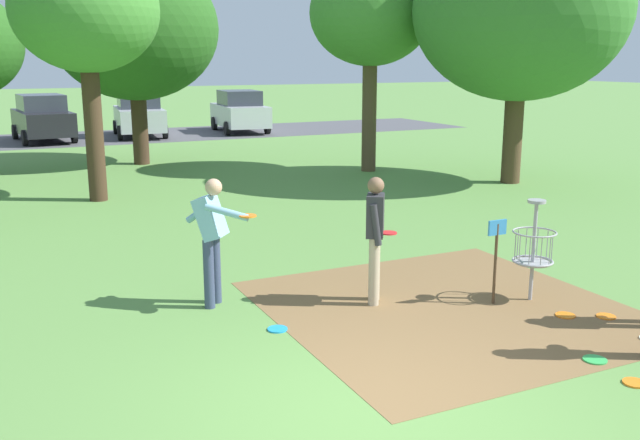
# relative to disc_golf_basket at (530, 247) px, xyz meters

# --- Properties ---
(ground_plane) EXTENTS (160.00, 160.00, 0.00)m
(ground_plane) POSITION_rel_disc_golf_basket_xyz_m (-3.44, -1.81, -0.75)
(ground_plane) COLOR #5B8942
(dirt_tee_pad) EXTENTS (4.45, 4.52, 0.01)m
(dirt_tee_pad) POSITION_rel_disc_golf_basket_xyz_m (-1.16, 0.18, -0.75)
(dirt_tee_pad) COLOR brown
(dirt_tee_pad) RESTS_ON ground
(disc_golf_basket) EXTENTS (0.98, 0.58, 1.39)m
(disc_golf_basket) POSITION_rel_disc_golf_basket_xyz_m (0.00, 0.00, 0.00)
(disc_golf_basket) COLOR #9E9EA3
(disc_golf_basket) RESTS_ON ground
(player_foreground_watching) EXTENTS (0.45, 0.48, 1.71)m
(player_foreground_watching) POSITION_rel_disc_golf_basket_xyz_m (-1.91, 0.83, 0.21)
(player_foreground_watching) COLOR tan
(player_foreground_watching) RESTS_ON ground
(player_waiting_right) EXTENTS (0.71, 1.04, 1.71)m
(player_waiting_right) POSITION_rel_disc_golf_basket_xyz_m (-3.88, 1.64, 0.23)
(player_waiting_right) COLOR #384260
(player_waiting_right) RESTS_ON ground
(frisbee_near_basket) EXTENTS (0.26, 0.26, 0.02)m
(frisbee_near_basket) POSITION_rel_disc_golf_basket_xyz_m (-0.68, -1.85, -0.74)
(frisbee_near_basket) COLOR green
(frisbee_near_basket) RESTS_ON ground
(frisbee_by_tee) EXTENTS (0.24, 0.24, 0.02)m
(frisbee_by_tee) POSITION_rel_disc_golf_basket_xyz_m (-0.75, -2.44, -0.74)
(frisbee_by_tee) COLOR orange
(frisbee_by_tee) RESTS_ON ground
(frisbee_far_left) EXTENTS (0.24, 0.24, 0.02)m
(frisbee_far_left) POSITION_rel_disc_golf_basket_xyz_m (-3.46, 0.47, -0.74)
(frisbee_far_left) COLOR #1E93DB
(frisbee_far_left) RESTS_ON ground
(frisbee_far_right) EXTENTS (0.24, 0.24, 0.02)m
(frisbee_far_right) POSITION_rel_disc_golf_basket_xyz_m (0.47, -0.94, -0.74)
(frisbee_far_right) COLOR orange
(frisbee_far_right) RESTS_ON ground
(frisbee_scattered_a) EXTENTS (0.25, 0.25, 0.02)m
(frisbee_scattered_a) POSITION_rel_disc_golf_basket_xyz_m (0.03, -0.69, -0.74)
(frisbee_scattered_a) COLOR orange
(frisbee_scattered_a) RESTS_ON ground
(tree_near_right) EXTENTS (3.21, 3.21, 5.63)m
(tree_near_right) POSITION_rel_disc_golf_basket_xyz_m (-4.17, 9.68, 3.46)
(tree_near_right) COLOR #422D1E
(tree_near_right) RESTS_ON ground
(tree_mid_left) EXTENTS (5.43, 5.43, 6.75)m
(tree_mid_left) POSITION_rel_disc_golf_basket_xyz_m (6.06, 7.45, 3.67)
(tree_mid_left) COLOR #4C3823
(tree_mid_left) RESTS_ON ground
(tree_mid_right) EXTENTS (3.44, 3.44, 5.92)m
(tree_mid_right) POSITION_rel_disc_golf_basket_xyz_m (3.65, 10.83, 3.66)
(tree_mid_right) COLOR brown
(tree_mid_right) RESTS_ON ground
(tree_far_left) EXTENTS (5.03, 5.03, 6.24)m
(tree_far_left) POSITION_rel_disc_golf_basket_xyz_m (-2.06, 15.09, 3.33)
(tree_far_left) COLOR #422D1E
(tree_far_left) RESTS_ON ground
(parking_lot_strip) EXTENTS (36.00, 6.00, 0.01)m
(parking_lot_strip) POSITION_rel_disc_golf_basket_xyz_m (-3.44, 23.49, -0.75)
(parking_lot_strip) COLOR #4C4C51
(parking_lot_strip) RESTS_ON ground
(parked_car_center_left) EXTENTS (2.25, 4.34, 1.84)m
(parked_car_center_left) POSITION_rel_disc_golf_basket_xyz_m (-4.28, 23.08, 0.17)
(parked_car_center_left) COLOR black
(parked_car_center_left) RESTS_ON ground
(parked_car_center_right) EXTENTS (2.30, 4.36, 1.84)m
(parked_car_center_right) POSITION_rel_disc_golf_basket_xyz_m (-0.46, 23.26, 0.17)
(parked_car_center_right) COLOR #B2B7BC
(parked_car_center_right) RESTS_ON ground
(parked_car_rightmost) EXTENTS (2.26, 4.35, 1.84)m
(parked_car_rightmost) POSITION_rel_disc_golf_basket_xyz_m (4.00, 23.19, 0.17)
(parked_car_rightmost) COLOR #B2B7BC
(parked_car_rightmost) RESTS_ON ground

